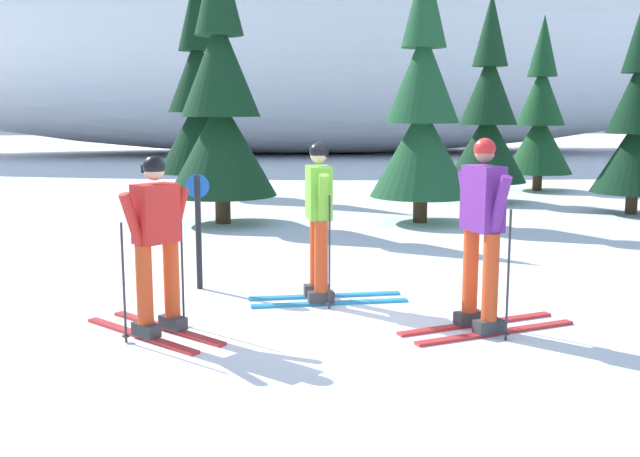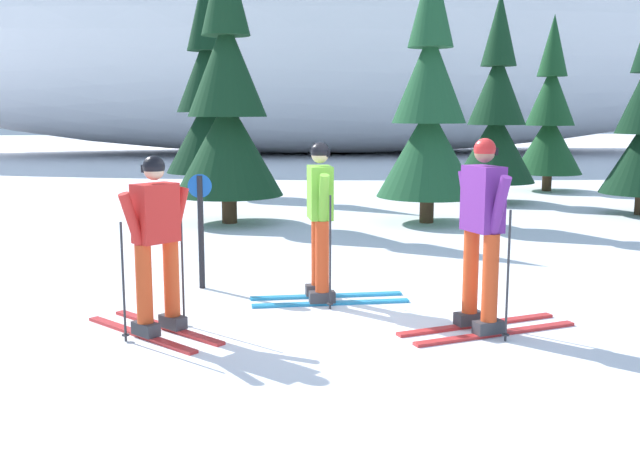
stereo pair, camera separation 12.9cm
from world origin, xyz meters
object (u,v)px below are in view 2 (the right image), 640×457
skier_red_jacket (156,243)px  pine_tree_left (227,105)px  pine_tree_center_right (497,116)px  pine_tree_right (550,118)px  pine_tree_center_left (429,112)px  trail_marker_post (201,224)px  skier_purple_jacket (482,232)px  pine_tree_far_left (207,103)px  skier_lime_jacket (321,219)px

skier_red_jacket → pine_tree_left: 7.12m
pine_tree_left → pine_tree_center_right: 6.59m
pine_tree_center_right → pine_tree_right: bearing=46.2°
pine_tree_center_left → trail_marker_post: size_ratio=3.64×
pine_tree_right → pine_tree_center_right: bearing=-133.8°
pine_tree_center_left → trail_marker_post: bearing=-128.6°
pine_tree_center_right → trail_marker_post: bearing=-128.3°
skier_purple_jacket → pine_tree_far_left: bearing=105.2°
skier_purple_jacket → pine_tree_right: size_ratio=0.40×
trail_marker_post → skier_lime_jacket: bearing=-28.4°
skier_purple_jacket → skier_lime_jacket: (-1.42, 1.27, -0.05)m
skier_lime_jacket → pine_tree_right: (7.04, 10.87, 0.99)m
pine_tree_left → trail_marker_post: 5.36m
pine_tree_far_left → pine_tree_center_right: size_ratio=1.16×
skier_red_jacket → pine_tree_far_left: pine_tree_far_left is taller
skier_purple_jacket → pine_tree_right: 13.41m
pine_tree_left → trail_marker_post: bearing=-91.7°
pine_tree_right → trail_marker_post: 13.21m
skier_purple_jacket → pine_tree_center_left: pine_tree_center_left is taller
skier_lime_jacket → pine_tree_far_left: (-1.91, 11.00, 1.37)m
skier_red_jacket → skier_lime_jacket: bearing=33.3°
pine_tree_center_left → pine_tree_center_right: size_ratio=1.05×
skier_red_jacket → pine_tree_center_left: bearing=58.1°
skier_lime_jacket → trail_marker_post: size_ratio=1.29×
skier_lime_jacket → skier_red_jacket: bearing=-146.7°
pine_tree_center_left → trail_marker_post: pine_tree_center_left is taller
skier_lime_jacket → skier_red_jacket: skier_lime_jacket is taller
skier_red_jacket → pine_tree_center_right: size_ratio=0.36×
skier_red_jacket → pine_tree_center_right: 11.65m
skier_lime_jacket → pine_tree_left: 6.16m
pine_tree_center_right → pine_tree_right: size_ratio=1.04×
pine_tree_far_left → pine_tree_right: (8.95, -0.12, -0.38)m
pine_tree_center_left → pine_tree_right: pine_tree_center_left is taller
skier_lime_jacket → skier_red_jacket: size_ratio=1.04×
pine_tree_far_left → pine_tree_left: size_ratio=1.04×
skier_lime_jacket → pine_tree_far_left: pine_tree_far_left is taller
skier_lime_jacket → trail_marker_post: (-1.36, 0.74, -0.14)m
pine_tree_left → pine_tree_right: (8.25, 4.97, -0.30)m
skier_purple_jacket → pine_tree_left: size_ratio=0.35×
pine_tree_right → pine_tree_far_left: bearing=179.2°
pine_tree_far_left → pine_tree_left: (0.70, -5.09, -0.08)m
skier_lime_jacket → trail_marker_post: 1.56m
skier_red_jacket → trail_marker_post: 1.84m
pine_tree_right → trail_marker_post: bearing=-129.7°
pine_tree_left → skier_purple_jacket: bearing=-69.9°
skier_purple_jacket → skier_lime_jacket: bearing=138.2°
skier_lime_jacket → pine_tree_center_left: pine_tree_center_left is taller
skier_red_jacket → pine_tree_center_left: (4.18, 6.70, 1.20)m
pine_tree_left → pine_tree_center_left: 3.76m
skier_lime_jacket → pine_tree_center_left: (2.53, 5.63, 1.16)m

